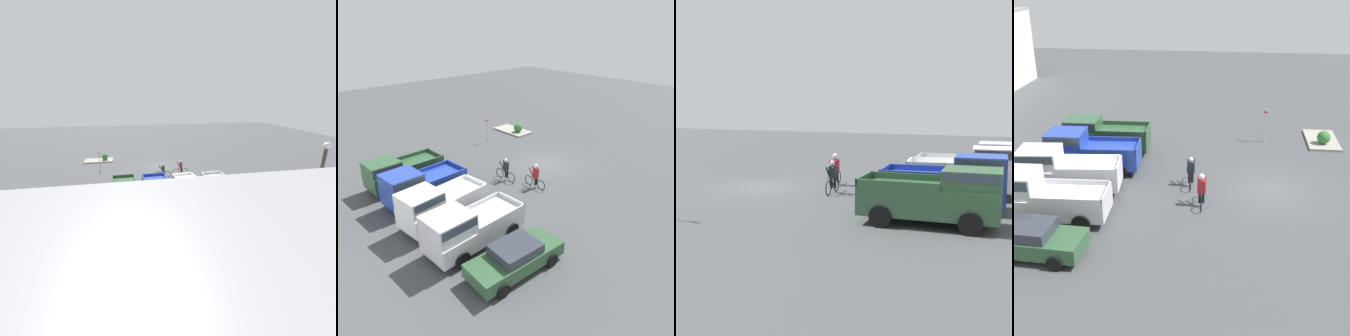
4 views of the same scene
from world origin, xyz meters
The scene contains 11 objects.
ground_plane centered at (0.00, 0.00, 0.00)m, with size 80.00×80.00×0.00m, color #424447.
sedan_0 centered at (-6.97, 10.04, 0.71)m, with size 2.17×4.67×1.40m.
pickup_truck_0 centered at (-4.19, 10.66, 1.20)m, with size 2.40×5.35×2.36m.
pickup_truck_1 centered at (-1.41, 10.57, 1.22)m, with size 2.55×5.19×2.37m.
pickup_truck_2 centered at (1.41, 10.15, 1.18)m, with size 2.51×5.17×2.30m.
pickup_truck_3 centered at (4.22, 10.02, 1.12)m, with size 2.33×5.12×2.13m.
cyclist_0 centered at (0.08, 4.15, 0.80)m, with size 1.86×0.47×1.64m.
cyclist_1 centered at (-2.09, 3.42, 0.90)m, with size 1.77×0.47×1.73m.
fire_lane_sign centered at (7.10, 0.01, 1.42)m, with size 0.14×0.28×2.34m.
curb_island centered at (7.63, -3.78, 0.07)m, with size 3.77×1.99×0.15m, color gray.
shrub centered at (6.82, -3.74, 0.57)m, with size 0.85×0.85×0.85m.
Camera 2 is at (-15.29, 18.29, 10.53)m, focal length 35.00 mm.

